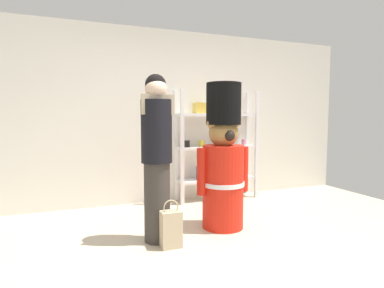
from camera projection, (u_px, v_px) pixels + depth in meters
ground_plane at (228, 257)px, 2.93m from camera, size 6.40×6.40×0.00m
back_wall at (163, 117)px, 4.87m from camera, size 6.40×0.12×2.60m
merchandise_shelf at (216, 143)px, 4.98m from camera, size 1.31×0.35×1.70m
teddy_bear_guard at (223, 162)px, 3.67m from camera, size 0.65×0.50×1.68m
person_shopper at (157, 154)px, 3.25m from camera, size 0.33×0.32×1.73m
shopping_bag at (171, 229)px, 3.14m from camera, size 0.20×0.14×0.48m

